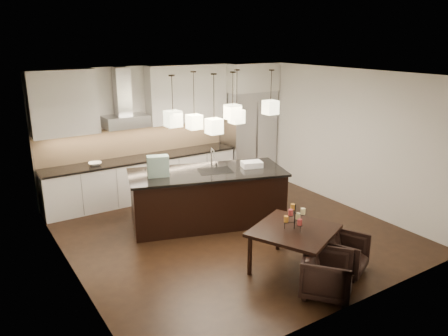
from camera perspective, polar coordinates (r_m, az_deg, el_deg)
floor at (r=8.00m, az=0.78°, el=-8.33°), size 5.50×5.50×0.02m
ceiling at (r=7.26m, az=0.87°, el=12.25°), size 5.50×5.50×0.02m
wall_back at (r=9.86m, az=-8.09°, el=5.03°), size 5.50×0.02×2.80m
wall_front at (r=5.54m, az=16.85°, el=-5.02°), size 5.50×0.02×2.80m
wall_left at (r=6.47m, az=-20.03°, el=-2.15°), size 0.02×5.50×2.80m
wall_right at (r=9.27m, az=15.23°, el=3.85°), size 0.02×5.50×2.80m
refrigerator at (r=10.64m, az=3.19°, el=4.26°), size 1.20×0.72×2.15m
fridge_panel at (r=10.43m, az=3.31°, el=11.78°), size 1.26×0.72×0.65m
lower_cabinets at (r=9.57m, az=-10.41°, el=-1.39°), size 4.21×0.62×0.88m
countertop at (r=9.44m, az=-10.56°, el=1.26°), size 4.21×0.66×0.04m
backsplash at (r=9.63m, az=-11.35°, el=3.58°), size 4.21×0.02×0.63m
upper_cab_left at (r=8.89m, az=-20.26°, el=7.96°), size 1.25×0.35×1.25m
upper_cab_right at (r=9.81m, az=-4.84°, el=9.67°), size 1.85×0.35×1.25m
hood_canopy at (r=9.20m, az=-12.69°, el=5.97°), size 0.90×0.52×0.24m
hood_chimney at (r=9.21m, az=-13.17°, el=9.74°), size 0.30×0.28×0.96m
fruit_bowl at (r=9.06m, az=-16.49°, el=0.52°), size 0.32×0.32×0.06m
island_body at (r=8.19m, az=-2.18°, el=-3.96°), size 2.96×1.88×0.97m
island_top at (r=8.02m, az=-2.22°, el=-0.57°), size 3.07×1.99×0.04m
faucet at (r=8.08m, az=-1.65°, el=1.28°), size 0.18×0.29×0.42m
tote_bag at (r=7.75m, az=-8.61°, el=0.24°), size 0.42×0.30×0.37m
food_container at (r=8.26m, az=3.65°, el=0.49°), size 0.44×0.36×0.11m
dining_table at (r=6.72m, az=9.01°, el=-10.45°), size 1.47×1.47×0.67m
candelabra at (r=6.50m, az=9.23°, el=-6.30°), size 0.42×0.42×0.39m
candle_a at (r=6.62m, az=9.65°, el=-6.23°), size 0.09×0.09×0.09m
candle_b at (r=6.50m, az=8.12°, el=-6.60°), size 0.09×0.09×0.09m
candle_c at (r=6.42m, az=9.86°, el=-6.98°), size 0.09×0.09×0.09m
candle_d at (r=6.57m, az=8.97°, el=-5.03°), size 0.09×0.09×0.09m
candle_e at (r=6.36m, az=8.70°, el=-5.75°), size 0.09×0.09×0.09m
candle_f at (r=6.43m, az=10.28°, el=-5.59°), size 0.09×0.09×0.09m
armchair_left at (r=6.23m, az=13.33°, el=-13.41°), size 0.92×0.92×0.60m
armchair_right at (r=6.86m, az=15.45°, el=-10.76°), size 0.82×0.83×0.57m
pendant_a at (r=7.25m, az=-6.67°, el=6.41°), size 0.24×0.24×0.26m
pendant_b at (r=8.00m, az=-3.90°, el=6.03°), size 0.24×0.24×0.26m
pendant_c at (r=7.86m, az=1.14°, el=7.33°), size 0.24×0.24×0.26m
pendant_d at (r=8.41m, az=1.66°, el=6.74°), size 0.24×0.24×0.26m
pendant_e at (r=8.38m, az=6.09°, el=7.88°), size 0.24×0.24×0.26m
pendant_f at (r=7.52m, az=-1.31°, el=5.48°), size 0.24×0.24×0.26m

